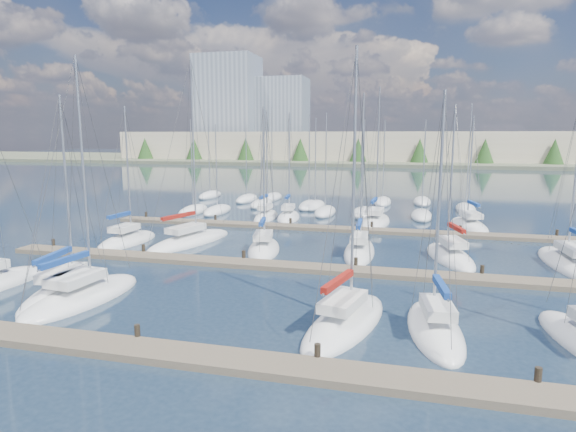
% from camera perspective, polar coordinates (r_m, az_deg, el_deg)
% --- Properties ---
extents(ground, '(400.00, 400.00, 0.00)m').
position_cam_1_polar(ground, '(75.63, 8.55, 2.65)').
color(ground, '#223345').
rests_on(ground, ground).
extents(dock_near, '(44.00, 1.93, 1.10)m').
position_cam_1_polar(dock_near, '(20.29, -8.65, -16.41)').
color(dock_near, '#6B5E4C').
rests_on(dock_near, ground).
extents(dock_mid, '(44.00, 1.93, 1.10)m').
position_cam_1_polar(dock_mid, '(32.81, 0.86, -6.07)').
color(dock_mid, '#6B5E4C').
rests_on(dock_mid, ground).
extents(dock_far, '(44.00, 1.93, 1.10)m').
position_cam_1_polar(dock_far, '(46.19, 4.86, -1.49)').
color(dock_far, '#6B5E4C').
rests_on(dock_far, ground).
extents(sailboat_l, '(4.37, 8.16, 11.93)m').
position_cam_1_polar(sailboat_l, '(37.41, 18.64, -4.57)').
color(sailboat_l, white).
rests_on(sailboat_l, ground).
extents(sailboat_d, '(4.53, 8.76, 13.70)m').
position_cam_1_polar(sailboat_d, '(23.63, 6.83, -12.41)').
color(sailboat_d, white).
rests_on(sailboat_d, ground).
extents(sailboat_i, '(5.33, 10.27, 15.85)m').
position_cam_1_polar(sailboat_i, '(41.34, -11.54, -2.92)').
color(sailboat_i, white).
rests_on(sailboat_i, ground).
extents(sailboat_q, '(4.23, 8.28, 11.56)m').
position_cam_1_polar(sailboat_q, '(50.56, 20.66, -1.09)').
color(sailboat_q, white).
rests_on(sailboat_q, ground).
extents(sailboat_p, '(3.48, 8.79, 14.48)m').
position_cam_1_polar(sailboat_p, '(50.31, 10.25, -0.66)').
color(sailboat_p, white).
rests_on(sailboat_p, ground).
extents(sailboat_j, '(3.73, 7.23, 11.87)m').
position_cam_1_polar(sailboat_j, '(37.75, -2.89, -3.94)').
color(sailboat_j, white).
rests_on(sailboat_j, ground).
extents(sailboat_e, '(3.20, 7.43, 11.71)m').
position_cam_1_polar(sailboat_e, '(23.72, 17.02, -12.68)').
color(sailboat_e, white).
rests_on(sailboat_e, ground).
extents(sailboat_b, '(4.00, 8.96, 11.96)m').
position_cam_1_polar(sailboat_b, '(30.69, -24.68, -8.05)').
color(sailboat_b, white).
rests_on(sailboat_b, ground).
extents(sailboat_h, '(3.18, 7.23, 12.08)m').
position_cam_1_polar(sailboat_h, '(42.81, -18.50, -2.81)').
color(sailboat_h, white).
rests_on(sailboat_h, ground).
extents(sailboat_n, '(2.16, 6.71, 12.33)m').
position_cam_1_polar(sailboat_n, '(52.38, -2.63, -0.09)').
color(sailboat_n, white).
rests_on(sailboat_n, ground).
extents(sailboat_m, '(3.86, 10.07, 13.50)m').
position_cam_1_polar(sailboat_m, '(38.77, 30.59, -4.94)').
color(sailboat_m, white).
rests_on(sailboat_m, ground).
extents(sailboat_k, '(2.61, 8.46, 12.82)m').
position_cam_1_polar(sailboat_k, '(37.42, 8.46, -4.15)').
color(sailboat_k, white).
rests_on(sailboat_k, ground).
extents(sailboat_c, '(3.98, 8.64, 13.89)m').
position_cam_1_polar(sailboat_c, '(29.27, -23.15, -8.77)').
color(sailboat_c, white).
rests_on(sailboat_c, ground).
extents(sailboat_o, '(2.96, 6.48, 12.09)m').
position_cam_1_polar(sailboat_o, '(52.16, 0.06, -0.13)').
color(sailboat_o, white).
rests_on(sailboat_o, ground).
extents(distant_boats, '(36.93, 20.75, 13.30)m').
position_cam_1_polar(distant_boats, '(60.27, 2.90, 1.27)').
color(distant_boats, '#9EA0A5').
rests_on(distant_boats, ground).
extents(shoreline, '(400.00, 60.00, 38.00)m').
position_cam_1_polar(shoreline, '(165.80, 7.10, 8.99)').
color(shoreline, '#666B51').
rests_on(shoreline, ground).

